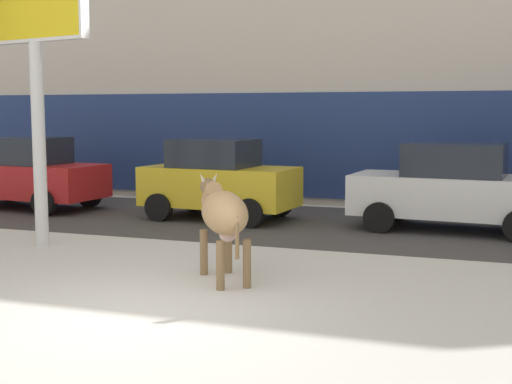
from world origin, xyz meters
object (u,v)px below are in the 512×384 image
object	(u,v)px
pedestrian_near_billboard	(224,171)
car_white_sedan	(454,188)
car_red_sedan	(25,173)
car_yellow_hatchback	(219,179)
billboard	(34,10)
cow_tan	(223,214)

from	to	relation	value
pedestrian_near_billboard	car_white_sedan	bearing A→B (deg)	-23.13
car_red_sedan	car_yellow_hatchback	xyz separation A→B (m)	(5.42, 0.01, 0.02)
car_red_sedan	pedestrian_near_billboard	xyz separation A→B (m)	(4.41, 2.86, -0.03)
billboard	car_white_sedan	distance (m)	8.99
cow_tan	car_yellow_hatchback	bearing A→B (deg)	113.27
car_yellow_hatchback	car_white_sedan	xyz separation A→B (m)	(5.27, 0.17, -0.02)
billboard	car_white_sedan	world-z (taller)	billboard
billboard	car_red_sedan	size ratio (longest dim) A/B	1.29
pedestrian_near_billboard	billboard	bearing A→B (deg)	-96.82
car_yellow_hatchback	pedestrian_near_billboard	bearing A→B (deg)	109.55
cow_tan	car_yellow_hatchback	xyz separation A→B (m)	(-2.34, 5.45, -0.07)
billboard	car_white_sedan	size ratio (longest dim) A/B	1.29
car_yellow_hatchback	car_white_sedan	distance (m)	5.27
car_red_sedan	car_yellow_hatchback	size ratio (longest dim) A/B	1.19
car_yellow_hatchback	pedestrian_near_billboard	xyz separation A→B (m)	(-1.01, 2.85, -0.05)
car_white_sedan	cow_tan	bearing A→B (deg)	-117.53
billboard	car_red_sedan	bearing A→B (deg)	130.89
billboard	car_yellow_hatchback	bearing A→B (deg)	65.91
cow_tan	billboard	xyz separation A→B (m)	(-4.19, 1.31, 3.32)
billboard	pedestrian_near_billboard	xyz separation A→B (m)	(0.84, 6.99, -3.43)
billboard	car_red_sedan	xyz separation A→B (m)	(-3.57, 4.13, -3.41)
car_red_sedan	billboard	bearing A→B (deg)	-49.11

